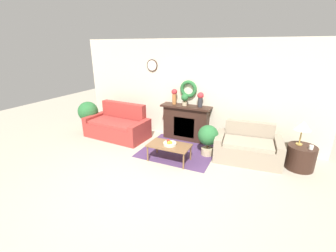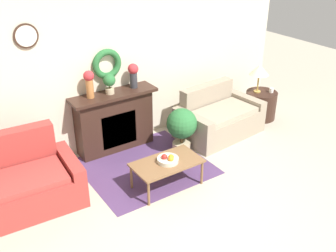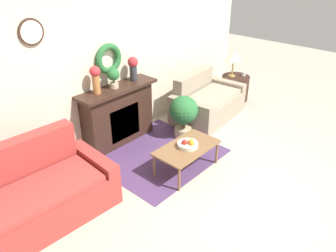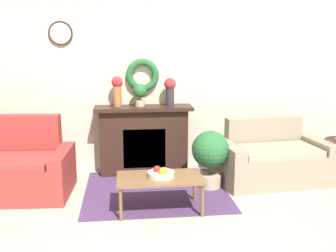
{
  "view_description": "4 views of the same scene",
  "coord_description": "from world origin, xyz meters",
  "px_view_note": "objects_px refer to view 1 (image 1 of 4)",
  "views": [
    {
      "loc": [
        1.94,
        -3.06,
        2.52
      ],
      "look_at": [
        -0.21,
        1.62,
        0.67
      ],
      "focal_mm": 24.0,
      "sensor_mm": 36.0,
      "label": 1
    },
    {
      "loc": [
        -2.51,
        -2.64,
        3.3
      ],
      "look_at": [
        0.24,
        1.47,
        0.77
      ],
      "focal_mm": 42.0,
      "sensor_mm": 36.0,
      "label": 2
    },
    {
      "loc": [
        -3.11,
        -1.28,
        2.89
      ],
      "look_at": [
        -0.06,
        1.47,
        0.66
      ],
      "focal_mm": 35.0,
      "sensor_mm": 36.0,
      "label": 3
    },
    {
      "loc": [
        -0.36,
        -2.98,
        1.85
      ],
      "look_at": [
        0.14,
        1.38,
        0.93
      ],
      "focal_mm": 42.0,
      "sensor_mm": 36.0,
      "label": 4
    }
  ],
  "objects_px": {
    "couch_left": "(118,126)",
    "vase_on_mantel_right": "(200,98)",
    "fruit_bowl": "(170,143)",
    "potted_plant_floor_by_loveseat": "(208,137)",
    "fireplace": "(186,122)",
    "side_table_by_loveseat": "(301,157)",
    "table_lamp": "(303,126)",
    "potted_plant_floor_by_couch": "(88,112)",
    "loveseat_right": "(247,147)",
    "coffee_table": "(169,146)",
    "mug": "(311,147)",
    "potted_plant_on_mantel": "(185,99)",
    "vase_on_mantel_left": "(174,95)"
  },
  "relations": [
    {
      "from": "couch_left",
      "to": "vase_on_mantel_right",
      "type": "xyz_separation_m",
      "value": [
        2.24,
        0.65,
        0.89
      ]
    },
    {
      "from": "fruit_bowl",
      "to": "potted_plant_floor_by_loveseat",
      "type": "bearing_deg",
      "value": 43.28
    },
    {
      "from": "fireplace",
      "to": "side_table_by_loveseat",
      "type": "height_order",
      "value": "fireplace"
    },
    {
      "from": "table_lamp",
      "to": "potted_plant_floor_by_couch",
      "type": "distance_m",
      "value": 5.73
    },
    {
      "from": "loveseat_right",
      "to": "coffee_table",
      "type": "height_order",
      "value": "loveseat_right"
    },
    {
      "from": "coffee_table",
      "to": "side_table_by_loveseat",
      "type": "height_order",
      "value": "side_table_by_loveseat"
    },
    {
      "from": "fruit_bowl",
      "to": "vase_on_mantel_right",
      "type": "xyz_separation_m",
      "value": [
        0.26,
        1.37,
        0.78
      ]
    },
    {
      "from": "side_table_by_loveseat",
      "to": "vase_on_mantel_right",
      "type": "xyz_separation_m",
      "value": [
        -2.43,
        0.5,
        0.95
      ]
    },
    {
      "from": "fireplace",
      "to": "coffee_table",
      "type": "height_order",
      "value": "fireplace"
    },
    {
      "from": "coffee_table",
      "to": "potted_plant_floor_by_couch",
      "type": "xyz_separation_m",
      "value": [
        -3.09,
        0.76,
        0.23
      ]
    },
    {
      "from": "side_table_by_loveseat",
      "to": "coffee_table",
      "type": "bearing_deg",
      "value": -162.31
    },
    {
      "from": "loveseat_right",
      "to": "mug",
      "type": "distance_m",
      "value": 1.25
    },
    {
      "from": "coffee_table",
      "to": "side_table_by_loveseat",
      "type": "xyz_separation_m",
      "value": [
        2.71,
        0.86,
        -0.1
      ]
    },
    {
      "from": "mug",
      "to": "loveseat_right",
      "type": "bearing_deg",
      "value": 177.22
    },
    {
      "from": "coffee_table",
      "to": "side_table_by_loveseat",
      "type": "distance_m",
      "value": 2.84
    },
    {
      "from": "coffee_table",
      "to": "fruit_bowl",
      "type": "relative_size",
      "value": 3.23
    },
    {
      "from": "potted_plant_on_mantel",
      "to": "potted_plant_floor_by_couch",
      "type": "height_order",
      "value": "potted_plant_on_mantel"
    },
    {
      "from": "fireplace",
      "to": "potted_plant_floor_by_loveseat",
      "type": "xyz_separation_m",
      "value": [
        0.83,
        -0.7,
        -0.03
      ]
    },
    {
      "from": "loveseat_right",
      "to": "mug",
      "type": "bearing_deg",
      "value": -8.17
    },
    {
      "from": "mug",
      "to": "potted_plant_on_mantel",
      "type": "relative_size",
      "value": 0.27
    },
    {
      "from": "fireplace",
      "to": "loveseat_right",
      "type": "relative_size",
      "value": 0.91
    },
    {
      "from": "vase_on_mantel_left",
      "to": "potted_plant_on_mantel",
      "type": "relative_size",
      "value": 1.34
    },
    {
      "from": "vase_on_mantel_left",
      "to": "potted_plant_floor_by_loveseat",
      "type": "relative_size",
      "value": 0.56
    },
    {
      "from": "fireplace",
      "to": "loveseat_right",
      "type": "distance_m",
      "value": 1.82
    },
    {
      "from": "side_table_by_loveseat",
      "to": "potted_plant_floor_by_loveseat",
      "type": "xyz_separation_m",
      "value": [
        -1.99,
        -0.21,
        0.2
      ]
    },
    {
      "from": "table_lamp",
      "to": "vase_on_mantel_right",
      "type": "height_order",
      "value": "vase_on_mantel_right"
    },
    {
      "from": "couch_left",
      "to": "fruit_bowl",
      "type": "bearing_deg",
      "value": -16.89
    },
    {
      "from": "table_lamp",
      "to": "side_table_by_loveseat",
      "type": "bearing_deg",
      "value": -38.66
    },
    {
      "from": "side_table_by_loveseat",
      "to": "mug",
      "type": "relative_size",
      "value": 6.76
    },
    {
      "from": "table_lamp",
      "to": "potted_plant_floor_by_loveseat",
      "type": "distance_m",
      "value": 1.99
    },
    {
      "from": "couch_left",
      "to": "loveseat_right",
      "type": "xyz_separation_m",
      "value": [
        3.58,
        0.1,
        -0.02
      ]
    },
    {
      "from": "loveseat_right",
      "to": "side_table_by_loveseat",
      "type": "bearing_deg",
      "value": -3.16
    },
    {
      "from": "fireplace",
      "to": "vase_on_mantel_left",
      "type": "height_order",
      "value": "vase_on_mantel_left"
    },
    {
      "from": "vase_on_mantel_left",
      "to": "potted_plant_floor_by_loveseat",
      "type": "xyz_separation_m",
      "value": [
        1.19,
        -0.71,
        -0.77
      ]
    },
    {
      "from": "fireplace",
      "to": "fruit_bowl",
      "type": "bearing_deg",
      "value": -85.01
    },
    {
      "from": "loveseat_right",
      "to": "side_table_by_loveseat",
      "type": "distance_m",
      "value": 1.09
    },
    {
      "from": "fruit_bowl",
      "to": "vase_on_mantel_left",
      "type": "bearing_deg",
      "value": 109.32
    },
    {
      "from": "couch_left",
      "to": "table_lamp",
      "type": "xyz_separation_m",
      "value": [
        4.6,
        0.2,
        0.63
      ]
    },
    {
      "from": "coffee_table",
      "to": "fruit_bowl",
      "type": "height_order",
      "value": "fruit_bowl"
    },
    {
      "from": "coffee_table",
      "to": "fireplace",
      "type": "bearing_deg",
      "value": 94.48
    },
    {
      "from": "loveseat_right",
      "to": "vase_on_mantel_left",
      "type": "bearing_deg",
      "value": 159.96
    },
    {
      "from": "loveseat_right",
      "to": "fruit_bowl",
      "type": "xyz_separation_m",
      "value": [
        -1.61,
        -0.83,
        0.14
      ]
    },
    {
      "from": "coffee_table",
      "to": "vase_on_mantel_left",
      "type": "relative_size",
      "value": 2.26
    },
    {
      "from": "loveseat_right",
      "to": "potted_plant_on_mantel",
      "type": "bearing_deg",
      "value": 158.1
    },
    {
      "from": "couch_left",
      "to": "vase_on_mantel_left",
      "type": "relative_size",
      "value": 4.35
    },
    {
      "from": "loveseat_right",
      "to": "potted_plant_on_mantel",
      "type": "xyz_separation_m",
      "value": [
        -1.77,
        0.53,
        0.88
      ]
    },
    {
      "from": "fruit_bowl",
      "to": "potted_plant_floor_by_loveseat",
      "type": "height_order",
      "value": "potted_plant_floor_by_loveseat"
    },
    {
      "from": "vase_on_mantel_right",
      "to": "fireplace",
      "type": "bearing_deg",
      "value": -179.15
    },
    {
      "from": "potted_plant_on_mantel",
      "to": "side_table_by_loveseat",
      "type": "bearing_deg",
      "value": -9.58
    },
    {
      "from": "potted_plant_on_mantel",
      "to": "potted_plant_floor_by_loveseat",
      "type": "distance_m",
      "value": 1.32
    }
  ]
}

